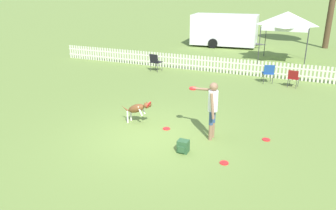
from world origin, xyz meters
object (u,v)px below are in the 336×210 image
(folding_chair_center, at_px, (268,72))
(canopy_tent_main, at_px, (287,20))
(folding_chair_blue_left, at_px, (155,61))
(equipment_trailer, at_px, (224,30))
(frisbee_midfield, at_px, (224,163))
(frisbee_near_handler, at_px, (266,140))
(leaping_dog, at_px, (138,108))
(folding_chair_green_right, at_px, (293,77))
(frisbee_near_dog, at_px, (166,129))
(handler_person, at_px, (212,104))
(backpack_on_grass, at_px, (183,146))

(folding_chair_center, height_order, canopy_tent_main, canopy_tent_main)
(folding_chair_blue_left, bearing_deg, equipment_trailer, -88.78)
(folding_chair_blue_left, distance_m, canopy_tent_main, 8.02)
(frisbee_midfield, distance_m, folding_chair_center, 7.94)
(frisbee_near_handler, height_order, frisbee_midfield, same)
(leaping_dog, xyz_separation_m, folding_chair_green_right, (4.33, 6.28, -0.05))
(frisbee_near_dog, height_order, folding_chair_green_right, folding_chair_green_right)
(handler_person, bearing_deg, frisbee_near_dog, 89.81)
(frisbee_near_dog, relative_size, folding_chair_green_right, 0.29)
(folding_chair_green_right, bearing_deg, backpack_on_grass, 82.85)
(leaping_dog, relative_size, frisbee_near_handler, 5.07)
(leaping_dog, bearing_deg, canopy_tent_main, 166.67)
(folding_chair_green_right, relative_size, canopy_tent_main, 0.27)
(frisbee_near_handler, distance_m, folding_chair_center, 6.21)
(backpack_on_grass, height_order, folding_chair_center, folding_chair_center)
(handler_person, height_order, backpack_on_grass, handler_person)
(frisbee_near_dog, relative_size, backpack_on_grass, 0.66)
(frisbee_midfield, relative_size, folding_chair_center, 0.26)
(backpack_on_grass, relative_size, folding_chair_blue_left, 0.37)
(leaping_dog, height_order, frisbee_midfield, leaping_dog)
(backpack_on_grass, bearing_deg, frisbee_near_handler, 40.01)
(handler_person, xyz_separation_m, folding_chair_center, (0.76, 6.65, -0.54))
(frisbee_midfield, distance_m, folding_chair_green_right, 7.77)
(frisbee_midfield, distance_m, backpack_on_grass, 1.18)
(handler_person, xyz_separation_m, backpack_on_grass, (-0.43, -1.12, -0.90))
(backpack_on_grass, bearing_deg, folding_chair_center, 81.32)
(backpack_on_grass, distance_m, folding_chair_green_right, 7.87)
(handler_person, relative_size, folding_chair_center, 1.94)
(frisbee_near_dog, bearing_deg, equipment_trailer, 97.84)
(frisbee_near_handler, height_order, folding_chair_blue_left, folding_chair_blue_left)
(frisbee_near_dog, height_order, equipment_trailer, equipment_trailer)
(frisbee_near_handler, xyz_separation_m, folding_chair_blue_left, (-6.46, 6.11, 0.54))
(frisbee_near_handler, distance_m, frisbee_near_dog, 3.00)
(canopy_tent_main, distance_m, equipment_trailer, 6.09)
(backpack_on_grass, relative_size, folding_chair_green_right, 0.43)
(leaping_dog, relative_size, frisbee_midfield, 5.07)
(handler_person, distance_m, folding_chair_blue_left, 8.27)
(frisbee_near_handler, xyz_separation_m, equipment_trailer, (-5.12, 15.14, 1.20))
(leaping_dog, relative_size, equipment_trailer, 0.21)
(leaping_dog, distance_m, equipment_trailer, 15.59)
(folding_chair_center, bearing_deg, frisbee_midfield, 70.76)
(frisbee_near_handler, bearing_deg, leaping_dog, -174.40)
(frisbee_midfield, height_order, folding_chair_center, folding_chair_center)
(handler_person, bearing_deg, frisbee_midfield, -146.94)
(frisbee_near_dog, bearing_deg, backpack_on_grass, -49.97)
(frisbee_near_handler, bearing_deg, folding_chair_center, 97.14)
(frisbee_near_dog, bearing_deg, folding_chair_center, 71.49)
(handler_person, height_order, canopy_tent_main, canopy_tent_main)
(frisbee_midfield, height_order, canopy_tent_main, canopy_tent_main)
(folding_chair_center, distance_m, canopy_tent_main, 5.44)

